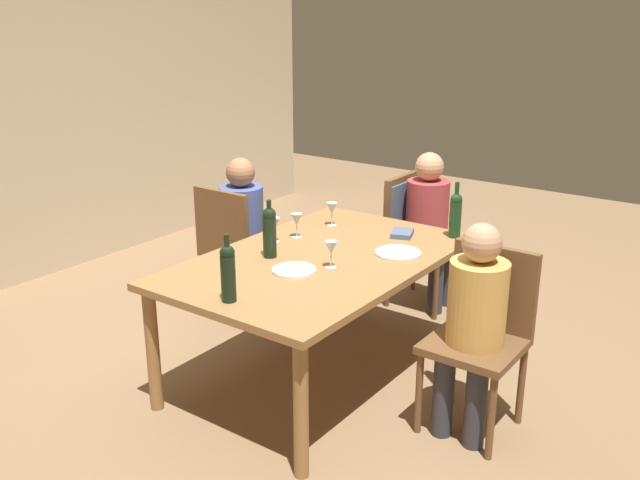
% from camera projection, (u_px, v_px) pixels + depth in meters
% --- Properties ---
extents(ground_plane, '(10.00, 10.00, 0.00)m').
position_uv_depth(ground_plane, '(320.00, 373.00, 4.14)').
color(ground_plane, '#846647').
extents(rear_room_partition, '(6.40, 0.12, 2.70)m').
position_uv_depth(rear_room_partition, '(20.00, 104.00, 5.25)').
color(rear_room_partition, beige).
rests_on(rear_room_partition, ground_plane).
extents(dining_table, '(1.76, 1.11, 0.72)m').
position_uv_depth(dining_table, '(320.00, 269.00, 3.93)').
color(dining_table, olive).
rests_on(dining_table, ground_plane).
extents(chair_near, '(0.44, 0.44, 0.92)m').
position_uv_depth(chair_near, '(482.00, 326.00, 3.51)').
color(chair_near, brown).
rests_on(chair_near, ground_plane).
extents(chair_far_right, '(0.44, 0.44, 0.92)m').
position_uv_depth(chair_far_right, '(234.00, 243.00, 4.73)').
color(chair_far_right, brown).
rests_on(chair_far_right, ground_plane).
extents(chair_right_end, '(0.44, 0.46, 0.92)m').
position_uv_depth(chair_right_end, '(411.00, 222.00, 4.99)').
color(chair_right_end, brown).
rests_on(chair_right_end, ground_plane).
extents(person_woman_host, '(0.33, 0.29, 1.09)m').
position_uv_depth(person_woman_host, '(474.00, 315.00, 3.40)').
color(person_woman_host, '#33333D').
rests_on(person_woman_host, ground_plane).
extents(person_man_bearded, '(0.33, 0.29, 1.10)m').
position_uv_depth(person_man_bearded, '(245.00, 224.00, 4.78)').
color(person_man_bearded, '#33333D').
rests_on(person_man_bearded, ground_plane).
extents(person_man_guest, '(0.29, 0.34, 1.10)m').
position_uv_depth(person_man_guest, '(430.00, 219.00, 4.89)').
color(person_man_guest, '#33333D').
rests_on(person_man_guest, ground_plane).
extents(wine_bottle_tall_green, '(0.08, 0.08, 0.32)m').
position_uv_depth(wine_bottle_tall_green, '(270.00, 231.00, 3.87)').
color(wine_bottle_tall_green, black).
rests_on(wine_bottle_tall_green, dining_table).
extents(wine_bottle_dark_red, '(0.07, 0.07, 0.33)m').
position_uv_depth(wine_bottle_dark_red, '(228.00, 271.00, 3.29)').
color(wine_bottle_dark_red, black).
rests_on(wine_bottle_dark_red, dining_table).
extents(wine_bottle_short_olive, '(0.07, 0.07, 0.34)m').
position_uv_depth(wine_bottle_short_olive, '(456.00, 214.00, 4.20)').
color(wine_bottle_short_olive, '#19381E').
rests_on(wine_bottle_short_olive, dining_table).
extents(wine_glass_near_left, '(0.07, 0.07, 0.15)m').
position_uv_depth(wine_glass_near_left, '(297.00, 221.00, 4.20)').
color(wine_glass_near_left, silver).
rests_on(wine_glass_near_left, dining_table).
extents(wine_glass_centre, '(0.07, 0.07, 0.15)m').
position_uv_depth(wine_glass_centre, '(331.00, 249.00, 3.72)').
color(wine_glass_centre, silver).
rests_on(wine_glass_centre, dining_table).
extents(wine_glass_near_right, '(0.07, 0.07, 0.15)m').
position_uv_depth(wine_glass_near_right, '(274.00, 225.00, 4.13)').
color(wine_glass_near_right, silver).
rests_on(wine_glass_near_right, dining_table).
extents(wine_glass_far, '(0.07, 0.07, 0.15)m').
position_uv_depth(wine_glass_far, '(332.00, 209.00, 4.44)').
color(wine_glass_far, silver).
rests_on(wine_glass_far, dining_table).
extents(dinner_plate_host, '(0.23, 0.23, 0.01)m').
position_uv_depth(dinner_plate_host, '(294.00, 270.00, 3.70)').
color(dinner_plate_host, white).
rests_on(dinner_plate_host, dining_table).
extents(dinner_plate_guest_left, '(0.26, 0.26, 0.01)m').
position_uv_depth(dinner_plate_guest_left, '(398.00, 253.00, 3.95)').
color(dinner_plate_guest_left, silver).
rests_on(dinner_plate_guest_left, dining_table).
extents(folded_napkin, '(0.19, 0.17, 0.03)m').
position_uv_depth(folded_napkin, '(402.00, 233.00, 4.26)').
color(folded_napkin, '#4C5B75').
rests_on(folded_napkin, dining_table).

